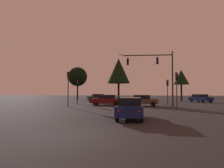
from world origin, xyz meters
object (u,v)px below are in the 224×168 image
Objects in this scene: traffic_light_corner_left at (68,82)px; tree_left_far at (181,77)px; traffic_light_corner_right at (167,87)px; car_parked_lot at (200,98)px; traffic_light_median at (177,83)px; car_far_lane at (97,97)px; car_nearside_lane at (130,108)px; car_crossing_right at (143,100)px; tree_center_horizon at (78,77)px; traffic_signal_mast_arm at (157,68)px; car_crossing_left at (106,100)px; tree_behind_sign at (119,71)px; traffic_light_far_side at (77,87)px.

tree_left_far is (17.89, 18.90, 1.85)m from traffic_light_corner_left.
car_parked_lot is at bearing 50.52° from traffic_light_corner_right.
traffic_light_median is at bearing -86.39° from traffic_light_corner_right.
car_nearside_lane is at bearing -72.36° from car_far_lane.
car_crossing_right is 17.91m from car_far_lane.
traffic_light_median is 0.52× the size of tree_center_horizon.
car_parked_lot is at bearing -18.65° from tree_center_horizon.
car_crossing_left is at bearing 166.04° from traffic_signal_mast_arm.
traffic_signal_mast_arm is at bearing -52.74° from car_far_lane.
car_far_lane is (-0.16, 17.50, -2.45)m from traffic_light_corner_left.
tree_behind_sign is (-14.88, -4.69, 4.87)m from car_parked_lot.
tree_left_far is at bearing 36.57° from traffic_light_far_side.
traffic_light_far_side is at bearing 165.55° from car_crossing_right.
car_nearside_lane is at bearing -65.70° from tree_center_horizon.
traffic_light_median is at bearing -102.10° from tree_left_far.
car_far_lane is (-9.00, 28.31, -0.00)m from car_nearside_lane.
traffic_light_far_side is 12.42m from car_far_lane.
car_parked_lot is (20.44, 14.33, -2.45)m from traffic_light_corner_left.
traffic_light_corner_left reaches higher than car_far_lane.
traffic_light_median reaches higher than car_parked_lot.
car_nearside_lane is 0.98× the size of car_crossing_left.
traffic_light_median is 19.50m from tree_left_far.
car_crossing_left is (-9.37, 3.84, -2.25)m from traffic_light_median.
car_crossing_right is 0.50× the size of tree_center_horizon.
traffic_light_far_side reaches higher than car_crossing_right.
traffic_light_corner_left is 0.94× the size of car_parked_lot.
traffic_light_far_side is 0.84× the size of car_nearside_lane.
car_far_lane is 18.62m from tree_left_far.
tree_left_far is (18.42, 13.66, 2.32)m from traffic_light_far_side.
car_far_lane is 10.15m from tree_center_horizon.
traffic_light_corner_left is at bearing -144.96° from car_parked_lot.
tree_center_horizon is (-20.09, 17.61, 3.16)m from traffic_light_corner_right.
traffic_signal_mast_arm is at bearing -110.32° from tree_left_far.
traffic_light_corner_right is 9.43m from car_crossing_left.
tree_behind_sign reaches higher than car_crossing_right.
traffic_signal_mast_arm is 1.60× the size of traffic_light_corner_left.
tree_behind_sign is at bearing 60.03° from traffic_light_corner_left.
car_crossing_left is 7.70m from tree_behind_sign.
car_crossing_right is 27.03m from tree_center_horizon.
traffic_signal_mast_arm is at bearing -17.64° from car_crossing_right.
traffic_signal_mast_arm is 12.80m from traffic_light_far_side.
tree_center_horizon is (-11.10, 19.69, 5.05)m from car_crossing_left.
traffic_light_corner_left is at bearing -119.97° from tree_behind_sign.
car_parked_lot is 16.34m from tree_behind_sign.
traffic_light_corner_right is at bearing 74.52° from car_nearside_lane.
tree_behind_sign is (1.10, 5.86, 4.87)m from car_crossing_left.
traffic_light_median is at bearing -20.28° from traffic_light_far_side.
tree_center_horizon is at bearing 131.43° from tree_behind_sign.
car_crossing_left is at bearing -60.60° from tree_center_horizon.
traffic_light_corner_right is 0.82× the size of car_nearside_lane.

